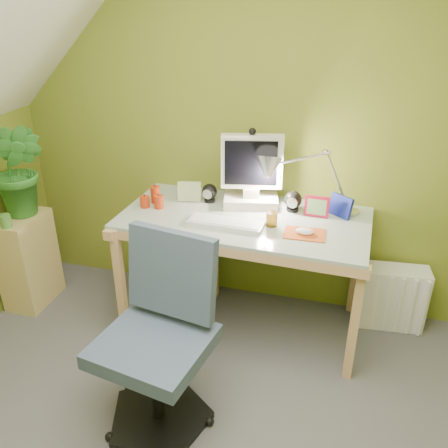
% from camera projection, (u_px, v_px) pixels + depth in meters
% --- Properties ---
extents(wall_back, '(3.20, 0.01, 2.40)m').
position_uv_depth(wall_back, '(248.00, 135.00, 3.04)').
color(wall_back, olive).
rests_on(wall_back, floor).
extents(desk, '(1.53, 0.81, 0.80)m').
position_uv_depth(desk, '(243.00, 272.00, 3.06)').
color(desk, tan).
rests_on(desk, floor).
extents(monitor, '(0.46, 0.32, 0.57)m').
position_uv_depth(monitor, '(252.00, 163.00, 2.91)').
color(monitor, beige).
rests_on(monitor, desk).
extents(speaker_left, '(0.12, 0.12, 0.12)m').
position_uv_depth(speaker_left, '(209.00, 193.00, 3.06)').
color(speaker_left, black).
rests_on(speaker_left, desk).
extents(speaker_right, '(0.13, 0.13, 0.13)m').
position_uv_depth(speaker_right, '(293.00, 201.00, 2.93)').
color(speaker_right, black).
rests_on(speaker_right, desk).
extents(keyboard, '(0.45, 0.16, 0.02)m').
position_uv_depth(keyboard, '(226.00, 223.00, 2.78)').
color(keyboard, white).
rests_on(keyboard, desk).
extents(mousepad, '(0.24, 0.17, 0.01)m').
position_uv_depth(mousepad, '(305.00, 234.00, 2.67)').
color(mousepad, '#B7491C').
rests_on(mousepad, desk).
extents(mouse, '(0.12, 0.09, 0.04)m').
position_uv_depth(mouse, '(305.00, 231.00, 2.67)').
color(mouse, white).
rests_on(mouse, mousepad).
extents(amber_tumbler, '(0.08, 0.08, 0.09)m').
position_uv_depth(amber_tumbler, '(272.00, 219.00, 2.75)').
color(amber_tumbler, '#996816').
rests_on(amber_tumbler, desk).
extents(candle_cluster, '(0.17, 0.16, 0.11)m').
position_uv_depth(candle_cluster, '(153.00, 197.00, 3.01)').
color(candle_cluster, '#B5310F').
rests_on(candle_cluster, desk).
extents(photo_frame_red, '(0.15, 0.03, 0.13)m').
position_uv_depth(photo_frame_red, '(317.00, 206.00, 2.86)').
color(photo_frame_red, '#AA122E').
rests_on(photo_frame_red, desk).
extents(photo_frame_blue, '(0.14, 0.11, 0.13)m').
position_uv_depth(photo_frame_blue, '(341.00, 206.00, 2.86)').
color(photo_frame_blue, navy).
rests_on(photo_frame_blue, desk).
extents(photo_frame_green, '(0.15, 0.05, 0.13)m').
position_uv_depth(photo_frame_green, '(189.00, 191.00, 3.07)').
color(photo_frame_green, '#AABA7F').
rests_on(photo_frame_green, desk).
extents(desk_lamp, '(0.58, 0.29, 0.59)m').
position_uv_depth(desk_lamp, '(326.00, 167.00, 2.80)').
color(desk_lamp, silver).
rests_on(desk_lamp, desk).
extents(side_ledge, '(0.25, 0.38, 0.67)m').
position_uv_depth(side_ledge, '(28.00, 260.00, 3.33)').
color(side_ledge, tan).
rests_on(side_ledge, floor).
extents(potted_plant, '(0.36, 0.30, 0.64)m').
position_uv_depth(potted_plant, '(19.00, 170.00, 3.07)').
color(potted_plant, '#2C7125').
rests_on(potted_plant, side_ledge).
extents(green_cup, '(0.08, 0.08, 0.09)m').
position_uv_depth(green_cup, '(6.00, 221.00, 3.02)').
color(green_cup, '#4D8939').
rests_on(green_cup, side_ledge).
extents(task_chair, '(0.67, 0.67, 1.05)m').
position_uv_depth(task_chair, '(153.00, 342.00, 2.27)').
color(task_chair, '#3B4B62').
rests_on(task_chair, floor).
extents(radiator, '(0.45, 0.21, 0.43)m').
position_uv_depth(radiator, '(391.00, 297.00, 3.13)').
color(radiator, silver).
rests_on(radiator, floor).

